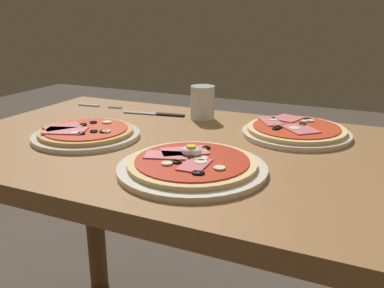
% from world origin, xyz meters
% --- Properties ---
extents(dining_table, '(1.19, 0.72, 0.76)m').
position_xyz_m(dining_table, '(0.00, 0.00, 0.63)').
color(dining_table, olive).
rests_on(dining_table, ground).
extents(pizza_foreground, '(0.30, 0.30, 0.05)m').
position_xyz_m(pizza_foreground, '(0.09, -0.15, 0.77)').
color(pizza_foreground, silver).
rests_on(pizza_foreground, dining_table).
extents(pizza_across_left, '(0.27, 0.27, 0.03)m').
position_xyz_m(pizza_across_left, '(0.23, 0.18, 0.77)').
color(pizza_across_left, silver).
rests_on(pizza_across_left, dining_table).
extents(pizza_across_right, '(0.27, 0.27, 0.03)m').
position_xyz_m(pizza_across_right, '(-0.25, -0.06, 0.77)').
color(pizza_across_right, silver).
rests_on(pizza_across_right, dining_table).
extents(water_glass_near, '(0.07, 0.07, 0.10)m').
position_xyz_m(water_glass_near, '(-0.06, 0.24, 0.80)').
color(water_glass_near, silver).
rests_on(water_glass_near, dining_table).
extents(fork, '(0.16, 0.03, 0.00)m').
position_xyz_m(fork, '(-0.44, 0.24, 0.76)').
color(fork, silver).
rests_on(fork, dining_table).
extents(knife, '(0.20, 0.05, 0.01)m').
position_xyz_m(knife, '(-0.20, 0.23, 0.76)').
color(knife, silver).
rests_on(knife, dining_table).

